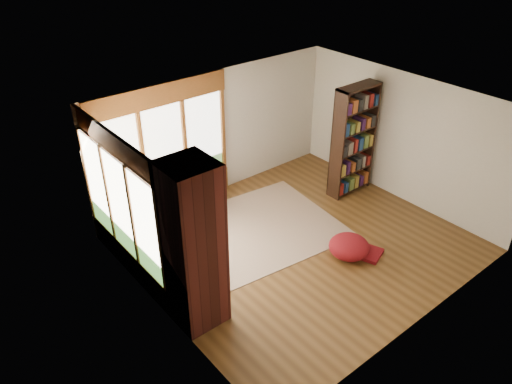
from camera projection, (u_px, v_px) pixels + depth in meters
floor at (299, 244)px, 9.04m from camera, size 5.50×5.50×0.00m
ceiling at (306, 109)px, 7.70m from camera, size 5.50×5.50×0.00m
wall_back at (216, 134)px, 10.03m from camera, size 5.50×0.04×2.60m
wall_front at (431, 253)px, 6.71m from camera, size 5.50×0.04×2.60m
wall_left at (158, 245)px, 6.88m from camera, size 0.04×5.00×2.60m
wall_right at (403, 138)px, 9.86m from camera, size 0.04×5.00×2.60m
windows_back at (164, 149)px, 9.33m from camera, size 2.82×0.10×1.90m
windows_left at (120, 205)px, 7.67m from camera, size 0.10×2.62×1.90m
roller_blind at (95, 162)px, 8.03m from camera, size 0.03×0.72×0.90m
brick_chimney at (193, 247)px, 6.84m from camera, size 0.70×0.70×2.60m
sectional_sofa at (155, 228)px, 8.95m from camera, size 2.20×2.20×0.80m
area_rug at (252, 231)px, 9.38m from camera, size 3.44×2.78×0.01m
bookshelf at (353, 141)px, 10.08m from camera, size 0.99×0.33×2.32m
pouf at (349, 246)px, 8.65m from camera, size 0.82×0.82×0.38m
dog_tan at (165, 190)px, 9.08m from camera, size 1.11×1.10×0.55m
dog_brindle at (167, 229)px, 8.20m from camera, size 0.58×0.76×0.38m
throw_pillows at (155, 203)px, 8.80m from camera, size 1.98×1.68×0.45m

